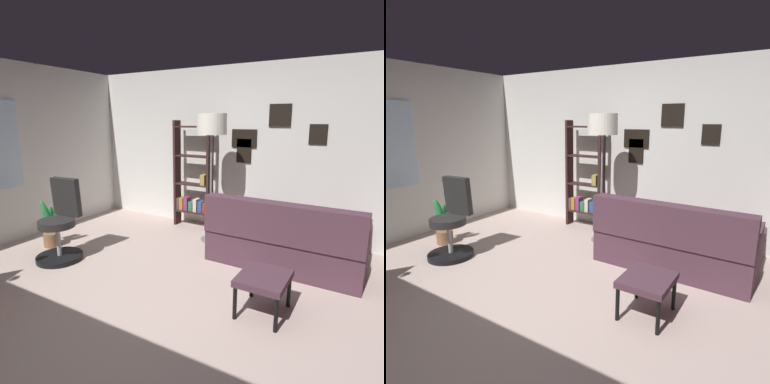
# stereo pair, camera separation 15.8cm
# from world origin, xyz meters

# --- Properties ---
(ground_plane) EXTENTS (4.87, 5.77, 0.10)m
(ground_plane) POSITION_xyz_m (0.00, 0.00, -0.05)
(ground_plane) COLOR #BAA299
(wall_right_with_frames) EXTENTS (0.12, 5.77, 2.52)m
(wall_right_with_frames) POSITION_xyz_m (2.48, -0.00, 1.26)
(wall_right_with_frames) COLOR silver
(wall_right_with_frames) RESTS_ON ground_plane
(couch) EXTENTS (1.48, 1.80, 0.83)m
(couch) POSITION_xyz_m (1.63, -0.82, 0.29)
(couch) COLOR #492D39
(couch) RESTS_ON ground_plane
(footstool) EXTENTS (0.49, 0.42, 0.37)m
(footstool) POSITION_xyz_m (0.39, -0.82, 0.32)
(footstool) COLOR #492D39
(footstool) RESTS_ON ground_plane
(office_chair) EXTENTS (0.56, 0.56, 1.01)m
(office_chair) POSITION_xyz_m (0.29, 1.76, 0.40)
(office_chair) COLOR black
(office_chair) RESTS_ON ground_plane
(bookshelf) EXTENTS (0.18, 0.64, 1.72)m
(bookshelf) POSITION_xyz_m (2.22, 0.96, 0.75)
(bookshelf) COLOR #321D1B
(bookshelf) RESTS_ON ground_plane
(floor_lamp) EXTENTS (0.41, 0.41, 1.81)m
(floor_lamp) POSITION_xyz_m (1.78, 0.42, 1.57)
(floor_lamp) COLOR slate
(floor_lamp) RESTS_ON ground_plane
(potted_plant) EXTENTS (0.29, 0.33, 0.64)m
(potted_plant) POSITION_xyz_m (0.53, 2.27, 0.26)
(potted_plant) COLOR brown
(potted_plant) RESTS_ON ground_plane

